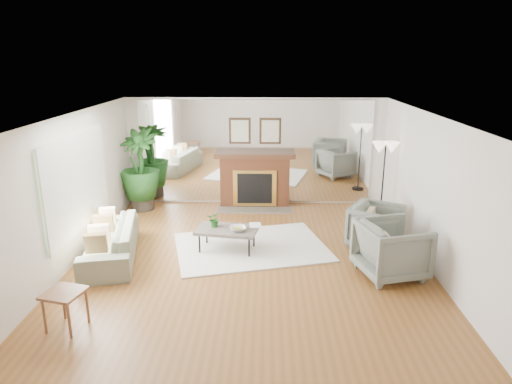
{
  "coord_description": "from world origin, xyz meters",
  "views": [
    {
      "loc": [
        0.27,
        -7.01,
        3.41
      ],
      "look_at": [
        0.09,
        0.6,
        1.13
      ],
      "focal_mm": 32.0,
      "sensor_mm": 36.0,
      "label": 1
    }
  ],
  "objects_px": {
    "sofa": "(110,241)",
    "armchair_front": "(392,249)",
    "side_table": "(64,298)",
    "fireplace": "(255,179)",
    "coffee_table": "(227,230)",
    "floor_lamp": "(385,154)",
    "potted_ficus": "(140,167)",
    "armchair_back": "(376,226)"
  },
  "relations": [
    {
      "from": "sofa",
      "to": "armchair_front",
      "type": "xyz_separation_m",
      "value": [
        4.73,
        -0.54,
        0.14
      ]
    },
    {
      "from": "sofa",
      "to": "side_table",
      "type": "distance_m",
      "value": 2.16
    },
    {
      "from": "fireplace",
      "to": "coffee_table",
      "type": "distance_m",
      "value": 2.68
    },
    {
      "from": "coffee_table",
      "to": "floor_lamp",
      "type": "bearing_deg",
      "value": 26.87
    },
    {
      "from": "sofa",
      "to": "armchair_front",
      "type": "relative_size",
      "value": 2.13
    },
    {
      "from": "fireplace",
      "to": "potted_ficus",
      "type": "relative_size",
      "value": 1.1
    },
    {
      "from": "potted_ficus",
      "to": "floor_lamp",
      "type": "relative_size",
      "value": 1.07
    },
    {
      "from": "coffee_table",
      "to": "potted_ficus",
      "type": "relative_size",
      "value": 0.63
    },
    {
      "from": "coffee_table",
      "to": "armchair_front",
      "type": "height_order",
      "value": "armchair_front"
    },
    {
      "from": "coffee_table",
      "to": "sofa",
      "type": "height_order",
      "value": "sofa"
    },
    {
      "from": "sofa",
      "to": "side_table",
      "type": "height_order",
      "value": "sofa"
    },
    {
      "from": "coffee_table",
      "to": "armchair_front",
      "type": "distance_m",
      "value": 2.85
    },
    {
      "from": "sofa",
      "to": "potted_ficus",
      "type": "relative_size",
      "value": 1.13
    },
    {
      "from": "coffee_table",
      "to": "armchair_back",
      "type": "xyz_separation_m",
      "value": [
        2.73,
        0.27,
        0.0
      ]
    },
    {
      "from": "armchair_front",
      "to": "potted_ficus",
      "type": "height_order",
      "value": "potted_ficus"
    },
    {
      "from": "sofa",
      "to": "armchair_back",
      "type": "xyz_separation_m",
      "value": [
        4.74,
        0.62,
        0.09
      ]
    },
    {
      "from": "side_table",
      "to": "floor_lamp",
      "type": "relative_size",
      "value": 0.32
    },
    {
      "from": "armchair_front",
      "to": "floor_lamp",
      "type": "xyz_separation_m",
      "value": [
        0.42,
        2.48,
        1.03
      ]
    },
    {
      "from": "side_table",
      "to": "potted_ficus",
      "type": "relative_size",
      "value": 0.3
    },
    {
      "from": "fireplace",
      "to": "side_table",
      "type": "relative_size",
      "value": 3.66
    },
    {
      "from": "coffee_table",
      "to": "side_table",
      "type": "height_order",
      "value": "side_table"
    },
    {
      "from": "fireplace",
      "to": "coffee_table",
      "type": "height_order",
      "value": "fireplace"
    },
    {
      "from": "side_table",
      "to": "floor_lamp",
      "type": "xyz_separation_m",
      "value": [
        5.01,
        4.09,
        1.04
      ]
    },
    {
      "from": "armchair_back",
      "to": "armchair_front",
      "type": "height_order",
      "value": "armchair_front"
    },
    {
      "from": "armchair_back",
      "to": "potted_ficus",
      "type": "xyz_separation_m",
      "value": [
        -4.89,
        2.05,
        0.59
      ]
    },
    {
      "from": "floor_lamp",
      "to": "coffee_table",
      "type": "bearing_deg",
      "value": -153.13
    },
    {
      "from": "side_table",
      "to": "sofa",
      "type": "bearing_deg",
      "value": 93.74
    },
    {
      "from": "fireplace",
      "to": "armchair_back",
      "type": "relative_size",
      "value": 2.32
    },
    {
      "from": "fireplace",
      "to": "sofa",
      "type": "height_order",
      "value": "fireplace"
    },
    {
      "from": "armchair_front",
      "to": "floor_lamp",
      "type": "bearing_deg",
      "value": -24.95
    },
    {
      "from": "sofa",
      "to": "side_table",
      "type": "xyz_separation_m",
      "value": [
        0.14,
        -2.15,
        0.13
      ]
    },
    {
      "from": "fireplace",
      "to": "coffee_table",
      "type": "relative_size",
      "value": 1.75
    },
    {
      "from": "potted_ficus",
      "to": "coffee_table",
      "type": "bearing_deg",
      "value": -46.98
    },
    {
      "from": "armchair_front",
      "to": "fireplace",
      "type": "bearing_deg",
      "value": 17.62
    },
    {
      "from": "sofa",
      "to": "floor_lamp",
      "type": "bearing_deg",
      "value": 98.75
    },
    {
      "from": "potted_ficus",
      "to": "floor_lamp",
      "type": "height_order",
      "value": "potted_ficus"
    },
    {
      "from": "coffee_table",
      "to": "floor_lamp",
      "type": "height_order",
      "value": "floor_lamp"
    },
    {
      "from": "fireplace",
      "to": "floor_lamp",
      "type": "relative_size",
      "value": 1.19
    },
    {
      "from": "armchair_front",
      "to": "side_table",
      "type": "distance_m",
      "value": 4.86
    },
    {
      "from": "armchair_back",
      "to": "coffee_table",
      "type": "bearing_deg",
      "value": 125.92
    },
    {
      "from": "fireplace",
      "to": "sofa",
      "type": "xyz_separation_m",
      "value": [
        -2.45,
        -2.98,
        -0.35
      ]
    },
    {
      "from": "armchair_front",
      "to": "side_table",
      "type": "height_order",
      "value": "armchair_front"
    }
  ]
}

